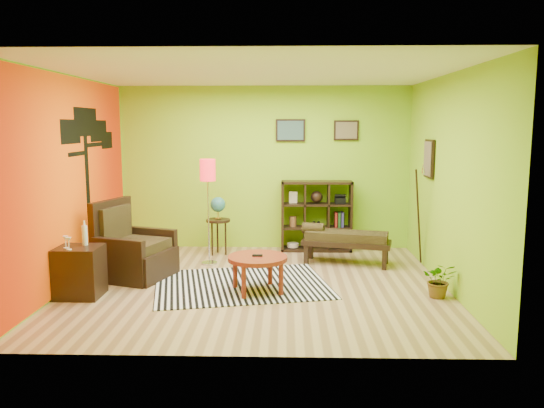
{
  "coord_description": "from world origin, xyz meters",
  "views": [
    {
      "loc": [
        0.39,
        -6.91,
        2.13
      ],
      "look_at": [
        0.19,
        0.37,
        1.05
      ],
      "focal_mm": 35.0,
      "sensor_mm": 36.0,
      "label": 1
    }
  ],
  "objects_px": {
    "side_cabinet": "(80,271)",
    "globe_table": "(218,211)",
    "armchair": "(132,254)",
    "cube_shelf": "(317,216)",
    "potted_plant": "(439,284)",
    "coffee_table": "(257,261)",
    "floor_lamp": "(208,180)",
    "bench": "(344,239)"
  },
  "relations": [
    {
      "from": "floor_lamp",
      "to": "potted_plant",
      "type": "bearing_deg",
      "value": -26.2
    },
    {
      "from": "armchair",
      "to": "cube_shelf",
      "type": "xyz_separation_m",
      "value": [
        2.71,
        1.68,
        0.27
      ]
    },
    {
      "from": "armchair",
      "to": "potted_plant",
      "type": "distance_m",
      "value": 4.18
    },
    {
      "from": "cube_shelf",
      "to": "potted_plant",
      "type": "xyz_separation_m",
      "value": [
        1.39,
        -2.49,
        -0.42
      ]
    },
    {
      "from": "side_cabinet",
      "to": "globe_table",
      "type": "distance_m",
      "value": 2.71
    },
    {
      "from": "floor_lamp",
      "to": "armchair",
      "type": "bearing_deg",
      "value": -143.84
    },
    {
      "from": "side_cabinet",
      "to": "floor_lamp",
      "type": "height_order",
      "value": "floor_lamp"
    },
    {
      "from": "floor_lamp",
      "to": "globe_table",
      "type": "distance_m",
      "value": 0.86
    },
    {
      "from": "armchair",
      "to": "cube_shelf",
      "type": "relative_size",
      "value": 0.94
    },
    {
      "from": "bench",
      "to": "potted_plant",
      "type": "bearing_deg",
      "value": -57.61
    },
    {
      "from": "coffee_table",
      "to": "floor_lamp",
      "type": "xyz_separation_m",
      "value": [
        -0.83,
        1.37,
        0.91
      ]
    },
    {
      "from": "armchair",
      "to": "side_cabinet",
      "type": "distance_m",
      "value": 0.98
    },
    {
      "from": "globe_table",
      "to": "cube_shelf",
      "type": "xyz_separation_m",
      "value": [
        1.66,
        0.33,
        -0.13
      ]
    },
    {
      "from": "side_cabinet",
      "to": "cube_shelf",
      "type": "bearing_deg",
      "value": 39.61
    },
    {
      "from": "coffee_table",
      "to": "armchair",
      "type": "xyz_separation_m",
      "value": [
        -1.82,
        0.64,
        -0.08
      ]
    },
    {
      "from": "floor_lamp",
      "to": "coffee_table",
      "type": "bearing_deg",
      "value": -58.83
    },
    {
      "from": "floor_lamp",
      "to": "potted_plant",
      "type": "height_order",
      "value": "floor_lamp"
    },
    {
      "from": "armchair",
      "to": "globe_table",
      "type": "height_order",
      "value": "armchair"
    },
    {
      "from": "bench",
      "to": "coffee_table",
      "type": "bearing_deg",
      "value": -131.2
    },
    {
      "from": "side_cabinet",
      "to": "coffee_table",
      "type": "bearing_deg",
      "value": 6.43
    },
    {
      "from": "globe_table",
      "to": "cube_shelf",
      "type": "distance_m",
      "value": 1.7
    },
    {
      "from": "coffee_table",
      "to": "potted_plant",
      "type": "height_order",
      "value": "coffee_table"
    },
    {
      "from": "floor_lamp",
      "to": "side_cabinet",
      "type": "bearing_deg",
      "value": -130.73
    },
    {
      "from": "armchair",
      "to": "coffee_table",
      "type": "bearing_deg",
      "value": -19.49
    },
    {
      "from": "armchair",
      "to": "side_cabinet",
      "type": "height_order",
      "value": "armchair"
    },
    {
      "from": "floor_lamp",
      "to": "potted_plant",
      "type": "relative_size",
      "value": 3.61
    },
    {
      "from": "globe_table",
      "to": "potted_plant",
      "type": "xyz_separation_m",
      "value": [
        3.04,
        -2.16,
        -0.56
      ]
    },
    {
      "from": "floor_lamp",
      "to": "bench",
      "type": "xyz_separation_m",
      "value": [
        2.09,
        0.08,
        -0.92
      ]
    },
    {
      "from": "floor_lamp",
      "to": "bench",
      "type": "distance_m",
      "value": 2.28
    },
    {
      "from": "coffee_table",
      "to": "side_cabinet",
      "type": "distance_m",
      "value": 2.23
    },
    {
      "from": "side_cabinet",
      "to": "cube_shelf",
      "type": "xyz_separation_m",
      "value": [
        3.11,
        2.58,
        0.28
      ]
    },
    {
      "from": "coffee_table",
      "to": "potted_plant",
      "type": "bearing_deg",
      "value": -4.11
    },
    {
      "from": "coffee_table",
      "to": "side_cabinet",
      "type": "height_order",
      "value": "side_cabinet"
    },
    {
      "from": "cube_shelf",
      "to": "globe_table",
      "type": "bearing_deg",
      "value": -168.68
    },
    {
      "from": "coffee_table",
      "to": "armchair",
      "type": "bearing_deg",
      "value": 160.51
    },
    {
      "from": "globe_table",
      "to": "potted_plant",
      "type": "relative_size",
      "value": 2.14
    },
    {
      "from": "globe_table",
      "to": "coffee_table",
      "type": "bearing_deg",
      "value": -69.12
    },
    {
      "from": "potted_plant",
      "to": "armchair",
      "type": "bearing_deg",
      "value": 168.87
    },
    {
      "from": "cube_shelf",
      "to": "coffee_table",
      "type": "bearing_deg",
      "value": -111.07
    },
    {
      "from": "armchair",
      "to": "globe_table",
      "type": "xyz_separation_m",
      "value": [
        1.05,
        1.35,
        0.4
      ]
    },
    {
      "from": "coffee_table",
      "to": "cube_shelf",
      "type": "xyz_separation_m",
      "value": [
        0.9,
        2.33,
        0.19
      ]
    },
    {
      "from": "floor_lamp",
      "to": "potted_plant",
      "type": "xyz_separation_m",
      "value": [
        3.11,
        -1.53,
        -1.14
      ]
    }
  ]
}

